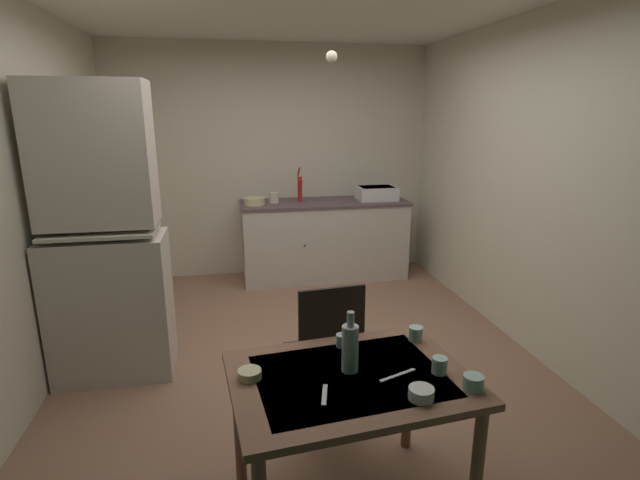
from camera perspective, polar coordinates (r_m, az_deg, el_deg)
ground_plane at (r=3.85m, az=-1.96°, el=-14.05°), size 5.40×5.40×0.00m
wall_back at (r=5.63m, az=-5.70°, el=9.24°), size 3.71×0.10×2.62m
wall_left at (r=3.63m, az=-32.51°, el=3.72°), size 0.10×4.50×2.62m
wall_right at (r=4.12m, az=24.40°, el=5.83°), size 0.10×4.50×2.62m
hutch_cabinet at (r=3.63m, az=-24.38°, el=-0.66°), size 0.81×0.46×2.08m
counter_cabinet at (r=5.50m, az=0.52°, el=0.06°), size 1.88×0.64×0.90m
sink_basin at (r=5.54m, az=6.77°, el=5.63°), size 0.44×0.34×0.15m
hand_pump at (r=5.37m, az=-2.43°, el=6.41°), size 0.05×0.27×0.39m
mixing_bowl_counter at (r=5.25m, az=-7.87°, el=4.62°), size 0.23×0.23×0.08m
stoneware_crock at (r=5.33m, az=-5.54°, el=5.08°), size 0.11×0.11×0.12m
dining_table at (r=2.29m, az=3.57°, el=-17.95°), size 1.14×0.88×0.73m
chair_far_side at (r=2.87m, az=0.70°, el=-13.36°), size 0.44×0.44×0.96m
serving_bowl_wide at (r=2.11m, az=12.02°, el=-17.53°), size 0.11×0.11×0.05m
soup_bowl_small at (r=2.23m, az=-8.42°, el=-15.60°), size 0.11×0.11×0.04m
teacup_cream at (r=2.47m, az=2.67°, el=-11.91°), size 0.06×0.06×0.06m
teacup_mint at (r=2.23m, az=17.87°, el=-15.91°), size 0.09×0.09×0.06m
mug_dark at (r=2.57m, az=11.39°, el=-10.93°), size 0.07×0.07×0.07m
mug_tall at (r=2.30m, az=14.13°, el=-14.34°), size 0.07×0.07×0.08m
glass_bottle at (r=2.22m, az=3.62°, el=-12.66°), size 0.08×0.08×0.29m
table_knife at (r=2.26m, az=9.28°, el=-15.68°), size 0.19×0.08×0.00m
teaspoon_near_bowl at (r=2.10m, az=0.55°, el=-18.03°), size 0.06×0.15×0.00m
pendant_bulb at (r=3.54m, az=1.41°, el=21.10°), size 0.08×0.08×0.08m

